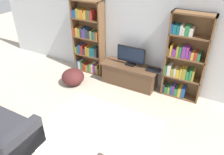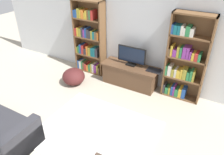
{
  "view_description": "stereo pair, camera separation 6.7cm",
  "coord_description": "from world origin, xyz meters",
  "px_view_note": "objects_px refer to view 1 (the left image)",
  "views": [
    {
      "loc": [
        1.91,
        -0.55,
        3.1
      ],
      "look_at": [
        -0.0,
        2.97,
        0.7
      ],
      "focal_mm": 35.0,
      "sensor_mm": 36.0,
      "label": 1
    },
    {
      "loc": [
        1.97,
        -0.52,
        3.1
      ],
      "look_at": [
        -0.0,
        2.97,
        0.7
      ],
      "focal_mm": 35.0,
      "sensor_mm": 36.0,
      "label": 2
    }
  ],
  "objects_px": {
    "tv_stand": "(129,75)",
    "television": "(131,56)",
    "bookshelf_right": "(184,60)",
    "beanbag_ottoman": "(73,77)",
    "bookshelf_left": "(89,40)",
    "laptop": "(154,70)"
  },
  "relations": [
    {
      "from": "television",
      "to": "tv_stand",
      "type": "bearing_deg",
      "value": -90.0
    },
    {
      "from": "tv_stand",
      "to": "beanbag_ottoman",
      "type": "bearing_deg",
      "value": -151.96
    },
    {
      "from": "tv_stand",
      "to": "television",
      "type": "xyz_separation_m",
      "value": [
        0.0,
        0.04,
        0.53
      ]
    },
    {
      "from": "bookshelf_right",
      "to": "beanbag_ottoman",
      "type": "height_order",
      "value": "bookshelf_right"
    },
    {
      "from": "bookshelf_right",
      "to": "beanbag_ottoman",
      "type": "relative_size",
      "value": 3.44
    },
    {
      "from": "bookshelf_right",
      "to": "beanbag_ottoman",
      "type": "distance_m",
      "value": 2.76
    },
    {
      "from": "tv_stand",
      "to": "beanbag_ottoman",
      "type": "relative_size",
      "value": 2.49
    },
    {
      "from": "bookshelf_left",
      "to": "laptop",
      "type": "bearing_deg",
      "value": -2.84
    },
    {
      "from": "tv_stand",
      "to": "bookshelf_right",
      "type": "bearing_deg",
      "value": 6.53
    },
    {
      "from": "television",
      "to": "laptop",
      "type": "xyz_separation_m",
      "value": [
        0.61,
        0.0,
        -0.25
      ]
    },
    {
      "from": "tv_stand",
      "to": "laptop",
      "type": "bearing_deg",
      "value": 4.05
    },
    {
      "from": "bookshelf_left",
      "to": "laptop",
      "type": "distance_m",
      "value": 1.95
    },
    {
      "from": "bookshelf_right",
      "to": "television",
      "type": "height_order",
      "value": "bookshelf_right"
    },
    {
      "from": "bookshelf_left",
      "to": "beanbag_ottoman",
      "type": "distance_m",
      "value": 1.1
    },
    {
      "from": "bookshelf_right",
      "to": "beanbag_ottoman",
      "type": "bearing_deg",
      "value": -161.91
    },
    {
      "from": "tv_stand",
      "to": "laptop",
      "type": "relative_size",
      "value": 4.1
    },
    {
      "from": "laptop",
      "to": "beanbag_ottoman",
      "type": "relative_size",
      "value": 0.61
    },
    {
      "from": "television",
      "to": "bookshelf_right",
      "type": "bearing_deg",
      "value": 4.59
    },
    {
      "from": "bookshelf_right",
      "to": "television",
      "type": "relative_size",
      "value": 2.75
    },
    {
      "from": "bookshelf_left",
      "to": "tv_stand",
      "type": "xyz_separation_m",
      "value": [
        1.31,
        -0.14,
        -0.66
      ]
    },
    {
      "from": "beanbag_ottoman",
      "to": "bookshelf_left",
      "type": "bearing_deg",
      "value": 91.4
    },
    {
      "from": "bookshelf_right",
      "to": "tv_stand",
      "type": "relative_size",
      "value": 1.38
    }
  ]
}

